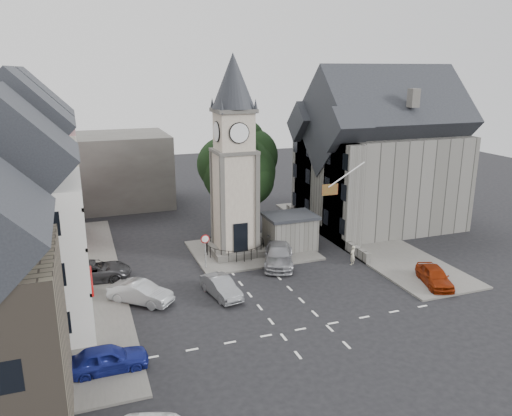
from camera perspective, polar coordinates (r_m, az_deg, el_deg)
name	(u,v)px	position (r m, az deg, el deg)	size (l,w,h in m)	color
ground	(270,292)	(35.34, 1.60, -9.54)	(120.00, 120.00, 0.00)	black
pavement_west	(79,283)	(38.74, -19.53, -8.04)	(6.00, 30.00, 0.14)	#595651
pavement_east	(359,237)	(47.06, 11.70, -3.25)	(6.00, 26.00, 0.14)	#595651
central_island	(252,250)	(42.71, -0.47, -4.86)	(10.00, 8.00, 0.16)	#595651
road_markings	(303,329)	(30.86, 5.44, -13.57)	(20.00, 8.00, 0.01)	silver
clock_tower	(234,158)	(40.13, -2.52, 5.70)	(4.86, 4.86, 16.25)	#4C4944
stone_shelter	(290,232)	(42.94, 3.91, -2.71)	(4.30, 3.30, 3.08)	#5C5A54
town_tree	(239,161)	(45.63, -1.99, 5.45)	(7.20, 7.20, 10.80)	black
warning_sign_post	(205,245)	(38.47, -5.82, -4.21)	(0.70, 0.19, 2.85)	black
terrace_pink	(33,172)	(46.65, -24.16, 3.82)	(8.10, 7.60, 12.80)	#C98A8E
terrace_cream	(25,193)	(38.84, -24.87, 1.60)	(8.10, 7.60, 12.80)	beige
terrace_tudor	(15,231)	(31.24, -25.84, -2.42)	(8.10, 7.60, 12.00)	silver
backdrop_west	(77,172)	(58.78, -19.79, 3.88)	(20.00, 10.00, 8.00)	#4C4944
east_building	(379,163)	(49.87, 13.84, 5.05)	(14.40, 11.40, 12.60)	#5C5A54
east_boundary_wall	(322,230)	(47.25, 7.56, -2.49)	(0.40, 16.00, 0.90)	#5C5A54
flagpole	(346,175)	(39.94, 10.30, 3.78)	(3.68, 0.10, 2.74)	white
car_west_blue	(107,359)	(27.72, -16.66, -16.19)	(1.67, 4.15, 1.42)	navy
car_west_silver	(140,293)	(34.35, -13.07, -9.41)	(1.53, 4.40, 1.45)	#A9ADB1
car_west_grey	(93,271)	(38.60, -18.14, -6.88)	(2.51, 5.45, 1.52)	#2E2D30
car_island_silver	(221,287)	(34.51, -4.02, -8.99)	(1.42, 4.07, 1.34)	gray
car_island_east	(279,255)	(39.74, 2.59, -5.38)	(2.22, 5.46, 1.58)	gray
car_east_red	(434,276)	(38.25, 19.73, -7.33)	(1.66, 4.13, 1.41)	maroon
pedestrian	(352,255)	(40.39, 10.97, -5.32)	(0.57, 0.38, 1.57)	#BBB69A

